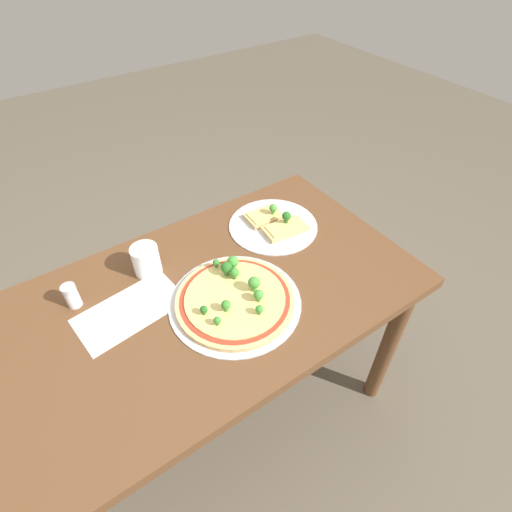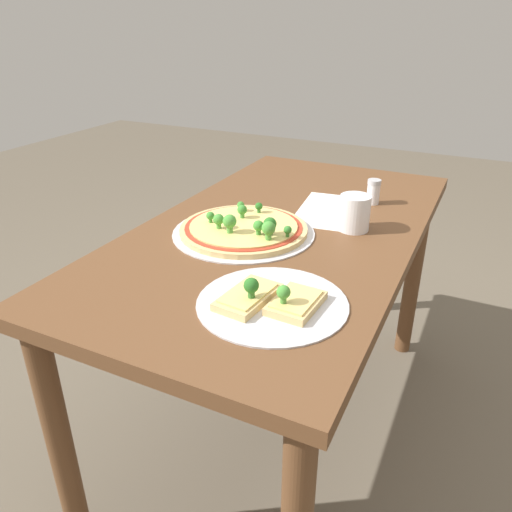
{
  "view_description": "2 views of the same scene",
  "coord_description": "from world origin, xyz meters",
  "views": [
    {
      "loc": [
        0.28,
        0.72,
        1.62
      ],
      "look_at": [
        -0.24,
        -0.04,
        0.75
      ],
      "focal_mm": 28.0,
      "sensor_mm": 36.0,
      "label": 1
    },
    {
      "loc": [
        -1.19,
        -0.5,
        1.26
      ],
      "look_at": [
        -0.24,
        -0.04,
        0.75
      ],
      "focal_mm": 35.0,
      "sensor_mm": 36.0,
      "label": 2
    }
  ],
  "objects": [
    {
      "name": "ground_plane",
      "position": [
        0.0,
        0.0,
        0.0
      ],
      "size": [
        8.0,
        8.0,
        0.0
      ],
      "primitive_type": "plane",
      "color": "brown"
    },
    {
      "name": "dining_table",
      "position": [
        0.0,
        0.0,
        0.63
      ],
      "size": [
        1.34,
        0.72,
        0.73
      ],
      "color": "brown",
      "rests_on": "ground_plane"
    },
    {
      "name": "pizza_tray_whole",
      "position": [
        -0.09,
        0.07,
        0.74
      ],
      "size": [
        0.38,
        0.38,
        0.07
      ],
      "color": "silver",
      "rests_on": "dining_table"
    },
    {
      "name": "pizza_tray_slice",
      "position": [
        -0.39,
        -0.14,
        0.74
      ],
      "size": [
        0.31,
        0.31,
        0.07
      ],
      "color": "silver",
      "rests_on": "dining_table"
    },
    {
      "name": "drinking_cup",
      "position": [
        0.06,
        -0.19,
        0.78
      ],
      "size": [
        0.08,
        0.08,
        0.1
      ],
      "primitive_type": "cylinder",
      "color": "white",
      "rests_on": "dining_table"
    },
    {
      "name": "condiment_shaker",
      "position": [
        0.29,
        -0.18,
        0.77
      ],
      "size": [
        0.04,
        0.04,
        0.08
      ],
      "color": "silver",
      "rests_on": "dining_table"
    },
    {
      "name": "paper_menu",
      "position": [
        0.17,
        -0.07,
        0.73
      ],
      "size": [
        0.31,
        0.2,
        0.0
      ],
      "primitive_type": "cube",
      "rotation": [
        0.0,
        0.0,
        0.12
      ],
      "color": "white",
      "rests_on": "dining_table"
    }
  ]
}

